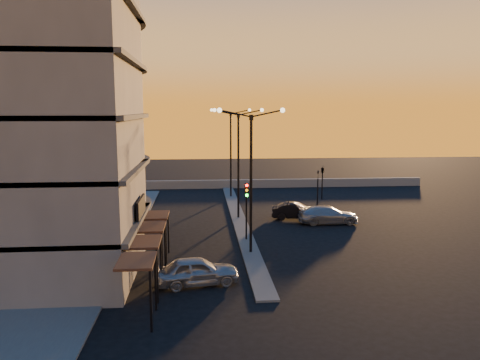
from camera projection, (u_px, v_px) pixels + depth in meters
name	position (u px, v px, depth m)	size (l,w,h in m)	color
ground	(251.00, 253.00, 30.84)	(120.00, 120.00, 0.00)	black
sidewalk_west	(101.00, 240.00, 33.89)	(5.00, 40.00, 0.12)	#51514F
median	(238.00, 218.00, 40.68)	(1.20, 36.00, 0.12)	#51514F
parapet	(244.00, 184.00, 56.55)	(44.00, 0.50, 1.00)	slate
building	(19.00, 67.00, 27.91)	(14.35, 17.08, 25.00)	#67625B
streetlamp_near	(251.00, 169.00, 30.00)	(4.32, 0.32, 9.51)	black
streetlamp_mid	(238.00, 155.00, 39.85)	(4.32, 0.32, 9.51)	black
streetlamp_far	(231.00, 146.00, 49.71)	(4.32, 0.32, 9.51)	black
traffic_light_main	(247.00, 202.00, 33.23)	(0.28, 0.44, 4.25)	black
signal_east_a	(318.00, 188.00, 45.01)	(0.13, 0.16, 3.60)	black
signal_east_b	(323.00, 170.00, 48.90)	(0.42, 1.99, 3.60)	black
car_hatchback	(197.00, 271.00, 25.23)	(1.81, 4.51, 1.54)	#929599
car_sedan	(297.00, 211.00, 40.40)	(1.50, 4.29, 1.42)	black
car_wagon	(328.00, 215.00, 38.85)	(2.04, 5.01, 1.45)	#919498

